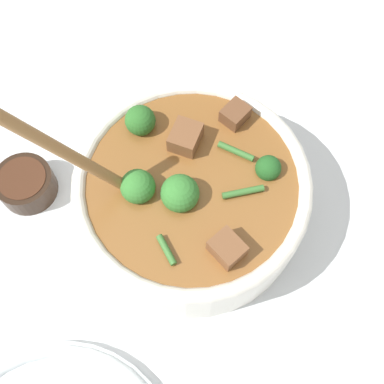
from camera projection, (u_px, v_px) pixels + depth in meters
ground_plane at (192, 211)px, 0.59m from camera, size 4.00×4.00×0.00m
stew_bowl at (191, 194)px, 0.54m from camera, size 0.29×0.26×0.26m
condiment_bowl at (26, 183)px, 0.58m from camera, size 0.07×0.07×0.04m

